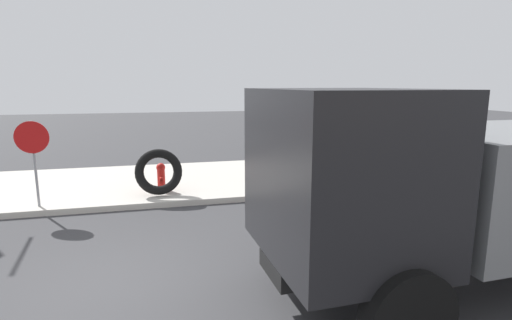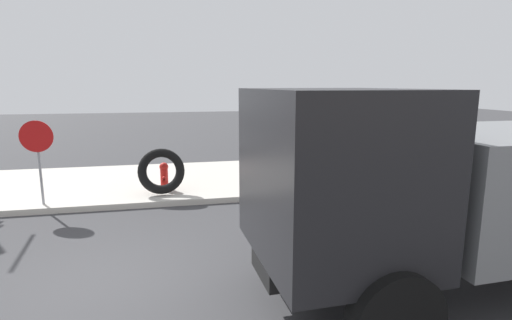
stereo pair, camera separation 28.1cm
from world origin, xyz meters
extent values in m
plane|color=#38383A|center=(0.00, 0.00, 0.00)|extent=(80.00, 80.00, 0.00)
cube|color=#BCB7AD|center=(0.00, 6.50, 0.07)|extent=(36.00, 5.00, 0.15)
cylinder|color=red|center=(0.87, 5.28, 0.43)|extent=(0.21, 0.21, 0.57)
sphere|color=red|center=(0.87, 5.28, 0.78)|extent=(0.24, 0.24, 0.24)
cylinder|color=red|center=(0.87, 5.09, 0.50)|extent=(0.10, 0.17, 0.10)
cylinder|color=red|center=(0.87, 5.47, 0.50)|extent=(0.10, 0.17, 0.10)
cylinder|color=red|center=(0.87, 5.09, 0.43)|extent=(0.12, 0.17, 0.12)
torus|color=black|center=(0.81, 4.78, 0.77)|extent=(1.24, 0.66, 1.24)
cylinder|color=gray|center=(-2.04, 4.38, 1.18)|extent=(0.06, 0.06, 2.07)
cylinder|color=red|center=(-2.04, 4.34, 1.84)|extent=(0.76, 0.02, 0.76)
cube|color=black|center=(3.16, -1.20, 1.90)|extent=(2.09, 2.57, 2.20)
cube|color=black|center=(5.66, -1.10, 0.67)|extent=(7.03, 1.17, 0.24)
cylinder|color=black|center=(3.40, -2.44, 0.55)|extent=(1.11, 0.34, 1.10)
cylinder|color=black|center=(3.31, 0.06, 0.55)|extent=(1.11, 0.34, 1.10)
camera|label=1|loc=(0.81, -5.91, 3.05)|focal=28.01mm
camera|label=2|loc=(1.08, -5.97, 3.05)|focal=28.01mm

